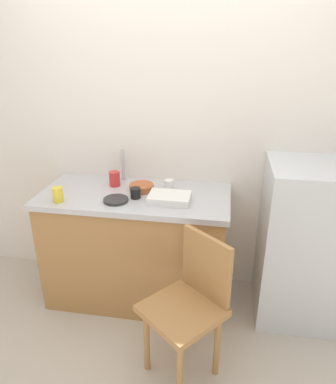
{
  "coord_description": "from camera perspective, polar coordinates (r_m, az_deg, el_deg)",
  "views": [
    {
      "loc": [
        0.39,
        -1.59,
        1.89
      ],
      "look_at": [
        0.02,
        0.6,
        0.93
      ],
      "focal_mm": 33.13,
      "sensor_mm": 36.0,
      "label": 1
    }
  ],
  "objects": [
    {
      "name": "ground_plane",
      "position": [
        2.5,
        -3.11,
        -25.81
      ],
      "size": [
        8.0,
        8.0,
        0.0
      ],
      "primitive_type": "plane",
      "color": "#BCB2A3"
    },
    {
      "name": "back_wall",
      "position": [
        2.69,
        0.95,
        9.93
      ],
      "size": [
        4.8,
        0.1,
        2.53
      ],
      "primitive_type": "cube",
      "color": "white",
      "rests_on": "ground_plane"
    },
    {
      "name": "cabinet_base",
      "position": [
        2.75,
        -5.03,
        -9.07
      ],
      "size": [
        1.31,
        0.6,
        0.84
      ],
      "primitive_type": "cube",
      "color": "#A87542",
      "rests_on": "ground_plane"
    },
    {
      "name": "countertop",
      "position": [
        2.54,
        -5.38,
        -0.64
      ],
      "size": [
        1.35,
        0.64,
        0.04
      ],
      "primitive_type": "cube",
      "color": "#B7B7BC",
      "rests_on": "cabinet_base"
    },
    {
      "name": "faucet",
      "position": [
        2.75,
        -7.23,
        4.4
      ],
      "size": [
        0.02,
        0.02,
        0.25
      ],
      "primitive_type": "cylinder",
      "color": "#B7B7BC",
      "rests_on": "countertop"
    },
    {
      "name": "refrigerator",
      "position": [
        2.68,
        21.5,
        -7.79
      ],
      "size": [
        0.63,
        0.57,
        1.16
      ],
      "primitive_type": "cube",
      "color": "silver",
      "rests_on": "ground_plane"
    },
    {
      "name": "chair",
      "position": [
        2.14,
        3.54,
        -17.26
      ],
      "size": [
        0.56,
        0.56,
        0.89
      ],
      "rotation": [
        0.0,
        0.0,
        -0.7
      ],
      "color": "#A87542",
      "rests_on": "ground_plane"
    },
    {
      "name": "dish_tray",
      "position": [
        2.39,
        0.24,
        -0.95
      ],
      "size": [
        0.28,
        0.2,
        0.05
      ],
      "primitive_type": "cube",
      "color": "white",
      "rests_on": "countertop"
    },
    {
      "name": "terracotta_bowl",
      "position": [
        2.57,
        -4.27,
        0.75
      ],
      "size": [
        0.18,
        0.18,
        0.05
      ],
      "primitive_type": "cylinder",
      "color": "#B25B33",
      "rests_on": "countertop"
    },
    {
      "name": "hotplate",
      "position": [
        2.42,
        -8.4,
        -1.27
      ],
      "size": [
        0.17,
        0.17,
        0.02
      ],
      "primitive_type": "cylinder",
      "color": "#2D2D2D",
      "rests_on": "countertop"
    },
    {
      "name": "cup_yellow",
      "position": [
        2.49,
        -17.3,
        -0.4
      ],
      "size": [
        0.07,
        0.07,
        0.1
      ],
      "primitive_type": "cylinder",
      "color": "yellow",
      "rests_on": "countertop"
    },
    {
      "name": "cup_black",
      "position": [
        2.45,
        -5.26,
        -0.17
      ],
      "size": [
        0.07,
        0.07,
        0.07
      ],
      "primitive_type": "cylinder",
      "color": "black",
      "rests_on": "countertop"
    },
    {
      "name": "cup_red",
      "position": [
        2.67,
        -8.59,
        2.11
      ],
      "size": [
        0.08,
        0.08,
        0.11
      ],
      "primitive_type": "cylinder",
      "color": "red",
      "rests_on": "countertop"
    },
    {
      "name": "cup_white",
      "position": [
        2.58,
        0.17,
        1.2
      ],
      "size": [
        0.07,
        0.07,
        0.07
      ],
      "primitive_type": "cylinder",
      "color": "white",
      "rests_on": "countertop"
    }
  ]
}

